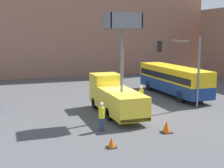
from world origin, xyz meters
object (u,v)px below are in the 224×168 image
object	(u,v)px
traffic_cone_mid_road	(111,143)
city_bus	(173,78)
road_worker_directing	(141,96)
traffic_light_pole	(185,60)
utility_truck	(115,94)
road_worker_near_truck	(102,117)
traffic_cone_near_truck	(166,127)

from	to	relation	value
traffic_cone_mid_road	city_bus	bearing A→B (deg)	47.98
road_worker_directing	traffic_cone_mid_road	world-z (taller)	road_worker_directing
traffic_light_pole	utility_truck	bearing A→B (deg)	-179.02
utility_truck	road_worker_directing	distance (m)	3.30
utility_truck	traffic_light_pole	distance (m)	6.57
utility_truck	traffic_light_pole	xyz separation A→B (m)	(6.10, 0.10, 2.43)
city_bus	road_worker_directing	world-z (taller)	city_bus
road_worker_near_truck	utility_truck	bearing A→B (deg)	-39.88
road_worker_directing	utility_truck	bearing A→B (deg)	178.05
city_bus	traffic_cone_near_truck	world-z (taller)	city_bus
road_worker_near_truck	traffic_light_pole	bearing A→B (deg)	-74.18
city_bus	traffic_cone_near_truck	xyz separation A→B (m)	(-6.52, -10.48, -1.37)
utility_truck	traffic_cone_near_truck	world-z (taller)	utility_truck
traffic_light_pole	traffic_cone_mid_road	bearing A→B (deg)	-142.11
road_worker_near_truck	traffic_cone_mid_road	xyz separation A→B (m)	(-0.36, -2.97, -0.67)
city_bus	road_worker_near_truck	bearing A→B (deg)	136.50
city_bus	road_worker_near_truck	xyz separation A→B (m)	(-10.29, -8.84, -0.78)
city_bus	traffic_cone_near_truck	size ratio (longest dim) A/B	13.68
city_bus	traffic_light_pole	bearing A→B (deg)	164.74
utility_truck	traffic_cone_near_truck	xyz separation A→B (m)	(1.52, -5.34, -1.21)
road_worker_near_truck	traffic_cone_near_truck	distance (m)	4.15
traffic_cone_near_truck	traffic_light_pole	bearing A→B (deg)	49.90
city_bus	traffic_light_pole	size ratio (longest dim) A/B	1.77
traffic_light_pole	road_worker_directing	xyz separation A→B (m)	(-3.23, 1.38, -3.08)
road_worker_near_truck	traffic_cone_near_truck	size ratio (longest dim) A/B	2.48
traffic_light_pole	traffic_cone_mid_road	size ratio (longest dim) A/B	9.63
utility_truck	traffic_cone_near_truck	distance (m)	5.68
traffic_light_pole	road_worker_near_truck	bearing A→B (deg)	-155.51
utility_truck	city_bus	bearing A→B (deg)	32.61
traffic_cone_near_truck	utility_truck	bearing A→B (deg)	105.94
road_worker_directing	traffic_cone_near_truck	bearing A→B (deg)	-130.42
road_worker_directing	traffic_light_pole	bearing A→B (deg)	-52.29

